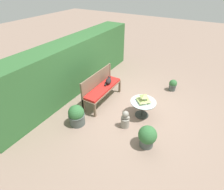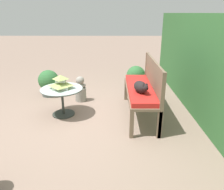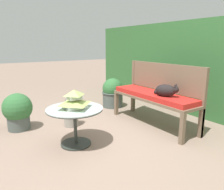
{
  "view_description": "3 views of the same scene",
  "coord_description": "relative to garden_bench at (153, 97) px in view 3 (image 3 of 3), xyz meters",
  "views": [
    {
      "loc": [
        -4.15,
        -1.72,
        3.52
      ],
      "look_at": [
        -0.42,
        0.46,
        0.56
      ],
      "focal_mm": 28.0,
      "sensor_mm": 36.0,
      "label": 1
    },
    {
      "loc": [
        3.48,
        0.45,
        1.77
      ],
      "look_at": [
        -0.04,
        0.44,
        0.45
      ],
      "focal_mm": 35.0,
      "sensor_mm": 36.0,
      "label": 2
    },
    {
      "loc": [
        2.36,
        -1.58,
        1.33
      ],
      "look_at": [
        -0.4,
        0.26,
        0.56
      ],
      "focal_mm": 35.0,
      "sensor_mm": 36.0,
      "label": 3
    }
  ],
  "objects": [
    {
      "name": "bench_backrest",
      "position": [
        0.0,
        0.22,
        0.26
      ],
      "size": [
        1.62,
        0.06,
        1.02
      ],
      "color": "brown",
      "rests_on": "ground"
    },
    {
      "name": "cat",
      "position": [
        0.3,
        -0.03,
        0.17
      ],
      "size": [
        0.43,
        0.28,
        0.21
      ],
      "rotation": [
        0.0,
        0.0,
        0.37
      ],
      "color": "black",
      "rests_on": "garden_bench"
    },
    {
      "name": "garden_bench",
      "position": [
        0.0,
        0.0,
        0.0
      ],
      "size": [
        1.62,
        0.47,
        0.55
      ],
      "color": "brown",
      "rests_on": "ground"
    },
    {
      "name": "garden_bust",
      "position": [
        -0.7,
        -1.17,
        -0.24
      ],
      "size": [
        0.23,
        0.28,
        0.54
      ],
      "rotation": [
        0.0,
        0.0,
        -1.13
      ],
      "color": "gray",
      "rests_on": "ground"
    },
    {
      "name": "ground",
      "position": [
        0.18,
        -0.94,
        -0.48
      ],
      "size": [
        30.0,
        30.0,
        0.0
      ],
      "primitive_type": "plane",
      "color": "gray"
    },
    {
      "name": "patio_table",
      "position": [
        -0.02,
        -1.4,
        -0.07
      ],
      "size": [
        0.75,
        0.75,
        0.51
      ],
      "color": "#2D332D",
      "rests_on": "ground"
    },
    {
      "name": "potted_plant_path_edge",
      "position": [
        -1.02,
        -1.93,
        -0.17
      ],
      "size": [
        0.46,
        0.46,
        0.59
      ],
      "color": "#4C5651",
      "rests_on": "ground"
    },
    {
      "name": "potted_plant_table_far",
      "position": [
        -1.28,
        0.05,
        -0.17
      ],
      "size": [
        0.47,
        0.47,
        0.62
      ],
      "color": "#4C5651",
      "rests_on": "ground"
    },
    {
      "name": "pagoda_birdhouse",
      "position": [
        -0.02,
        -1.4,
        0.14
      ],
      "size": [
        0.36,
        0.36,
        0.25
      ],
      "color": "#B2BCA8",
      "rests_on": "patio_table"
    },
    {
      "name": "foliage_hedge_back",
      "position": [
        0.18,
        1.42,
        0.41
      ],
      "size": [
        6.4,
        0.91,
        1.77
      ],
      "primitive_type": "cube",
      "color": "#336633",
      "rests_on": "ground"
    }
  ]
}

